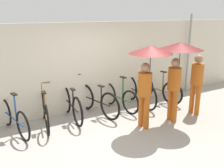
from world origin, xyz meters
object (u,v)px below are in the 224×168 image
at_px(parked_bicycle_1, 45,111).
at_px(pedestrian_center, 178,59).
at_px(pedestrian_trailing, 197,80).
at_px(parked_bicycle_5, 139,92).
at_px(parked_bicycle_3, 97,101).
at_px(parked_bicycle_0, 13,118).
at_px(parked_bicycle_4, 119,97).
at_px(pedestrian_leading, 149,65).
at_px(parked_bicycle_2, 71,105).
at_px(parked_bicycle_6, 158,89).

bearing_deg(parked_bicycle_1, pedestrian_center, -106.09).
bearing_deg(pedestrian_trailing, parked_bicycle_5, -62.18).
distance_m(parked_bicycle_1, parked_bicycle_3, 1.42).
bearing_deg(parked_bicycle_1, parked_bicycle_0, 99.69).
bearing_deg(parked_bicycle_1, parked_bicycle_4, -78.39).
height_order(pedestrian_leading, pedestrian_trailing, pedestrian_leading).
bearing_deg(parked_bicycle_5, parked_bicycle_1, 95.09).
bearing_deg(parked_bicycle_2, pedestrian_trailing, -109.71).
height_order(parked_bicycle_0, parked_bicycle_4, parked_bicycle_0).
height_order(parked_bicycle_2, parked_bicycle_5, parked_bicycle_5).
distance_m(parked_bicycle_0, parked_bicycle_4, 2.85).
bearing_deg(parked_bicycle_1, pedestrian_trailing, -98.55).
distance_m(parked_bicycle_0, pedestrian_center, 4.06).
bearing_deg(pedestrian_center, parked_bicycle_1, -20.78).
bearing_deg(parked_bicycle_0, parked_bicycle_2, -98.62).
distance_m(parked_bicycle_0, parked_bicycle_2, 1.43).
bearing_deg(pedestrian_trailing, pedestrian_center, 3.35).
bearing_deg(pedestrian_leading, parked_bicycle_1, -42.13).
relative_size(parked_bicycle_3, pedestrian_center, 0.87).
bearing_deg(pedestrian_center, parked_bicycle_0, -16.15).
xyz_separation_m(pedestrian_leading, pedestrian_trailing, (1.72, 0.09, -0.60)).
relative_size(parked_bicycle_1, pedestrian_center, 0.85).
distance_m(parked_bicycle_6, pedestrian_center, 2.04).
distance_m(parked_bicycle_3, pedestrian_leading, 1.91).
height_order(parked_bicycle_2, pedestrian_trailing, pedestrian_trailing).
bearing_deg(parked_bicycle_3, parked_bicycle_6, -101.25).
distance_m(parked_bicycle_5, parked_bicycle_6, 0.71).
distance_m(parked_bicycle_0, parked_bicycle_6, 4.28).
bearing_deg(parked_bicycle_4, pedestrian_leading, 167.96).
height_order(parked_bicycle_1, parked_bicycle_4, parked_bicycle_4).
xyz_separation_m(parked_bicycle_0, parked_bicycle_5, (3.56, 0.05, 0.03)).
relative_size(parked_bicycle_2, parked_bicycle_4, 1.06).
xyz_separation_m(parked_bicycle_3, parked_bicycle_5, (1.43, 0.04, 0.01)).
distance_m(parked_bicycle_4, pedestrian_leading, 1.86).
bearing_deg(parked_bicycle_1, parked_bicycle_2, -73.70).
bearing_deg(pedestrian_center, pedestrian_leading, 1.81).
height_order(parked_bicycle_4, parked_bicycle_6, parked_bicycle_6).
height_order(parked_bicycle_3, pedestrian_leading, pedestrian_leading).
relative_size(parked_bicycle_2, pedestrian_leading, 0.88).
distance_m(pedestrian_leading, pedestrian_trailing, 1.82).
distance_m(parked_bicycle_3, pedestrian_center, 2.38).
bearing_deg(parked_bicycle_1, parked_bicycle_5, -78.66).
height_order(parked_bicycle_2, parked_bicycle_4, parked_bicycle_2).
height_order(parked_bicycle_4, pedestrian_leading, pedestrian_leading).
relative_size(parked_bicycle_4, parked_bicycle_5, 0.91).
xyz_separation_m(parked_bicycle_3, parked_bicycle_6, (2.14, 0.03, -0.01)).
xyz_separation_m(parked_bicycle_1, parked_bicycle_4, (2.14, 0.05, -0.02)).
distance_m(parked_bicycle_1, parked_bicycle_6, 3.56).
distance_m(parked_bicycle_0, pedestrian_leading, 3.29).
bearing_deg(pedestrian_trailing, parked_bicycle_0, -22.20).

